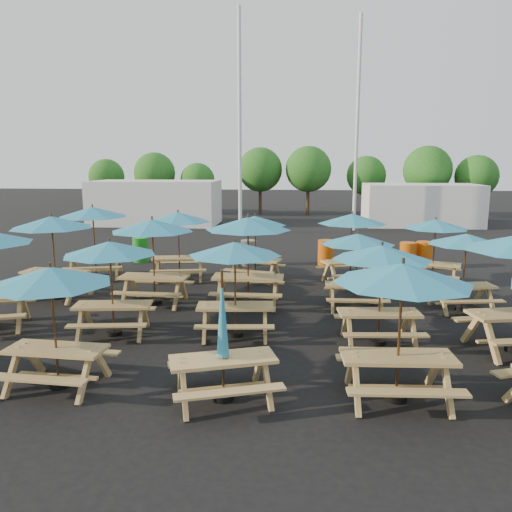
# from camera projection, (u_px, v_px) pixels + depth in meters

# --- Properties ---
(ground) EXTENTS (120.00, 120.00, 0.00)m
(ground) POSITION_uv_depth(u_px,v_px,m) (251.00, 303.00, 14.24)
(ground) COLOR black
(ground) RESTS_ON ground
(picnic_unit_2) EXTENTS (2.63, 2.63, 2.46)m
(picnic_unit_2) POSITION_uv_depth(u_px,v_px,m) (52.00, 226.00, 14.41)
(picnic_unit_2) COLOR #A7874A
(picnic_unit_2) RESTS_ON ground
(picnic_unit_3) EXTENTS (2.83, 2.83, 2.50)m
(picnic_unit_3) POSITION_uv_depth(u_px,v_px,m) (93.00, 216.00, 17.05)
(picnic_unit_3) COLOR #A7874A
(picnic_unit_3) RESTS_ON ground
(picnic_unit_4) EXTENTS (2.24, 2.24, 2.23)m
(picnic_unit_4) POSITION_uv_depth(u_px,v_px,m) (51.00, 282.00, 8.59)
(picnic_unit_4) COLOR #A7874A
(picnic_unit_4) RESTS_ON ground
(picnic_unit_5) EXTENTS (2.37, 2.37, 2.24)m
(picnic_unit_5) POSITION_uv_depth(u_px,v_px,m) (110.00, 253.00, 11.30)
(picnic_unit_5) COLOR #A7874A
(picnic_unit_5) RESTS_ON ground
(picnic_unit_6) EXTENTS (2.39, 2.39, 2.44)m
(picnic_unit_6) POSITION_uv_depth(u_px,v_px,m) (152.00, 230.00, 13.83)
(picnic_unit_6) COLOR #A7874A
(picnic_unit_6) RESTS_ON ground
(picnic_unit_7) EXTENTS (2.58, 2.58, 2.34)m
(picnic_unit_7) POSITION_uv_depth(u_px,v_px,m) (178.00, 221.00, 16.77)
(picnic_unit_7) COLOR #A7874A
(picnic_unit_7) RESTS_ON ground
(picnic_unit_8) EXTENTS (2.16, 2.02, 2.26)m
(picnic_unit_8) POSITION_uv_depth(u_px,v_px,m) (223.00, 348.00, 8.31)
(picnic_unit_8) COLOR #A7874A
(picnic_unit_8) RESTS_ON ground
(picnic_unit_9) EXTENTS (2.30, 2.30, 2.24)m
(picnic_unit_9) POSITION_uv_depth(u_px,v_px,m) (235.00, 254.00, 11.22)
(picnic_unit_9) COLOR #A7874A
(picnic_unit_9) RESTS_ON ground
(picnic_unit_10) EXTENTS (2.40, 2.40, 2.52)m
(picnic_unit_10) POSITION_uv_depth(u_px,v_px,m) (248.00, 228.00, 13.68)
(picnic_unit_10) COLOR #A7874A
(picnic_unit_10) RESTS_ON ground
(picnic_unit_11) EXTENTS (2.56, 2.56, 2.22)m
(picnic_unit_11) POSITION_uv_depth(u_px,v_px,m) (255.00, 224.00, 16.74)
(picnic_unit_11) COLOR #A7874A
(picnic_unit_11) RESTS_ON ground
(picnic_unit_12) EXTENTS (2.38, 2.38, 2.39)m
(picnic_unit_12) POSITION_uv_depth(u_px,v_px,m) (402.00, 281.00, 8.08)
(picnic_unit_12) COLOR #A7874A
(picnic_unit_12) RESTS_ON ground
(picnic_unit_13) EXTENTS (2.29, 2.29, 2.25)m
(picnic_unit_13) POSITION_uv_depth(u_px,v_px,m) (382.00, 258.00, 10.70)
(picnic_unit_13) COLOR #A7874A
(picnic_unit_13) RESTS_ON ground
(picnic_unit_14) EXTENTS (2.00, 2.00, 2.11)m
(picnic_unit_14) POSITION_uv_depth(u_px,v_px,m) (358.00, 243.00, 13.37)
(picnic_unit_14) COLOR #A7874A
(picnic_unit_14) RESTS_ON ground
(picnic_unit_15) EXTENTS (2.85, 2.85, 2.36)m
(picnic_unit_15) POSITION_uv_depth(u_px,v_px,m) (352.00, 222.00, 16.14)
(picnic_unit_15) COLOR #A7874A
(picnic_unit_15) RESTS_ON ground
(picnic_unit_18) EXTENTS (2.29, 2.29, 2.13)m
(picnic_unit_18) POSITION_uv_depth(u_px,v_px,m) (466.00, 243.00, 13.26)
(picnic_unit_18) COLOR #A7874A
(picnic_unit_18) RESTS_ON ground
(picnic_unit_19) EXTENTS (2.62, 2.62, 2.17)m
(picnic_unit_19) POSITION_uv_depth(u_px,v_px,m) (436.00, 228.00, 16.12)
(picnic_unit_19) COLOR #A7874A
(picnic_unit_19) RESTS_ON ground
(waste_bin_0) EXTENTS (0.61, 0.61, 0.98)m
(waste_bin_0) POSITION_uv_depth(u_px,v_px,m) (140.00, 250.00, 20.14)
(waste_bin_0) COLOR #198A1C
(waste_bin_0) RESTS_ON ground
(waste_bin_1) EXTENTS (0.61, 0.61, 0.98)m
(waste_bin_1) POSITION_uv_depth(u_px,v_px,m) (249.00, 253.00, 19.47)
(waste_bin_1) COLOR gray
(waste_bin_1) RESTS_ON ground
(waste_bin_2) EXTENTS (0.61, 0.61, 0.98)m
(waste_bin_2) POSITION_uv_depth(u_px,v_px,m) (326.00, 253.00, 19.50)
(waste_bin_2) COLOR #C4530B
(waste_bin_2) RESTS_ON ground
(waste_bin_3) EXTENTS (0.61, 0.61, 0.98)m
(waste_bin_3) POSITION_uv_depth(u_px,v_px,m) (408.00, 255.00, 18.93)
(waste_bin_3) COLOR #C4530B
(waste_bin_3) RESTS_ON ground
(waste_bin_4) EXTENTS (0.61, 0.61, 0.98)m
(waste_bin_4) POSITION_uv_depth(u_px,v_px,m) (424.00, 254.00, 19.12)
(waste_bin_4) COLOR #C4530B
(waste_bin_4) RESTS_ON ground
(mast_0) EXTENTS (0.20, 0.20, 12.00)m
(mast_0) POSITION_uv_depth(u_px,v_px,m) (240.00, 124.00, 27.00)
(mast_0) COLOR silver
(mast_0) RESTS_ON ground
(mast_1) EXTENTS (0.20, 0.20, 12.00)m
(mast_1) POSITION_uv_depth(u_px,v_px,m) (357.00, 126.00, 28.39)
(mast_1) COLOR silver
(mast_1) RESTS_ON ground
(event_tent_0) EXTENTS (8.00, 4.00, 2.80)m
(event_tent_0) POSITION_uv_depth(u_px,v_px,m) (156.00, 203.00, 32.29)
(event_tent_0) COLOR silver
(event_tent_0) RESTS_ON ground
(event_tent_1) EXTENTS (7.00, 4.00, 2.60)m
(event_tent_1) POSITION_uv_depth(u_px,v_px,m) (421.00, 205.00, 31.81)
(event_tent_1) COLOR silver
(event_tent_1) RESTS_ON ground
(tree_0) EXTENTS (2.80, 2.80, 4.24)m
(tree_0) POSITION_uv_depth(u_px,v_px,m) (107.00, 177.00, 39.65)
(tree_0) COLOR #382314
(tree_0) RESTS_ON ground
(tree_1) EXTENTS (3.11, 3.11, 4.72)m
(tree_1) POSITION_uv_depth(u_px,v_px,m) (155.00, 173.00, 37.90)
(tree_1) COLOR #382314
(tree_1) RESTS_ON ground
(tree_2) EXTENTS (2.59, 2.59, 3.93)m
(tree_2) POSITION_uv_depth(u_px,v_px,m) (198.00, 180.00, 37.46)
(tree_2) COLOR #382314
(tree_2) RESTS_ON ground
(tree_3) EXTENTS (3.36, 3.36, 5.09)m
(tree_3) POSITION_uv_depth(u_px,v_px,m) (260.00, 170.00, 37.95)
(tree_3) COLOR #382314
(tree_3) RESTS_ON ground
(tree_4) EXTENTS (3.41, 3.41, 5.17)m
(tree_4) POSITION_uv_depth(u_px,v_px,m) (308.00, 169.00, 37.17)
(tree_4) COLOR #382314
(tree_4) RESTS_ON ground
(tree_5) EXTENTS (2.94, 2.94, 4.45)m
(tree_5) POSITION_uv_depth(u_px,v_px,m) (366.00, 176.00, 37.29)
(tree_5) COLOR #382314
(tree_5) RESTS_ON ground
(tree_6) EXTENTS (3.38, 3.38, 5.13)m
(tree_6) POSITION_uv_depth(u_px,v_px,m) (427.00, 170.00, 35.12)
(tree_6) COLOR #382314
(tree_6) RESTS_ON ground
(tree_7) EXTENTS (2.95, 2.95, 4.48)m
(tree_7) POSITION_uv_depth(u_px,v_px,m) (477.00, 176.00, 34.93)
(tree_7) COLOR #382314
(tree_7) RESTS_ON ground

